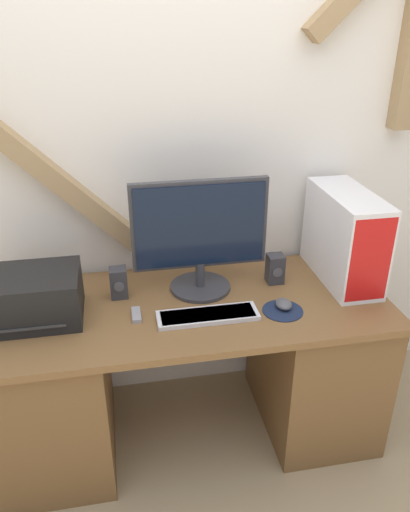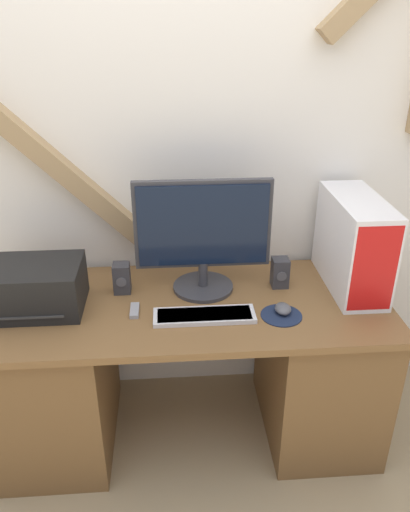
{
  "view_description": "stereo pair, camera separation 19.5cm",
  "coord_description": "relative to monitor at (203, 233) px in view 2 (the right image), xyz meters",
  "views": [
    {
      "loc": [
        -0.26,
        -1.38,
        1.78
      ],
      "look_at": [
        0.07,
        0.34,
        0.91
      ],
      "focal_mm": 35.0,
      "sensor_mm": 36.0,
      "label": 1
    },
    {
      "loc": [
        -0.06,
        -1.4,
        1.78
      ],
      "look_at": [
        0.07,
        0.34,
        0.91
      ],
      "focal_mm": 35.0,
      "sensor_mm": 36.0,
      "label": 2
    }
  ],
  "objects": [
    {
      "name": "desk",
      "position": [
        -0.07,
        -0.11,
        -0.6
      ],
      "size": [
        1.65,
        0.69,
        0.7
      ],
      "color": "brown",
      "rests_on": "ground_plane"
    },
    {
      "name": "mouse",
      "position": [
        0.3,
        -0.22,
        -0.24
      ],
      "size": [
        0.06,
        0.08,
        0.03
      ],
      "color": "#4C4C51",
      "rests_on": "mousepad"
    },
    {
      "name": "remote_control",
      "position": [
        -0.28,
        -0.17,
        -0.25
      ],
      "size": [
        0.03,
        0.1,
        0.02
      ],
      "color": "gray",
      "rests_on": "desk"
    },
    {
      "name": "ground_plane",
      "position": [
        -0.07,
        -0.46,
        -0.96
      ],
      "size": [
        12.0,
        12.0,
        0.0
      ],
      "primitive_type": "plane",
      "color": "#9E8966"
    },
    {
      "name": "mousepad",
      "position": [
        0.29,
        -0.24,
        -0.26
      ],
      "size": [
        0.16,
        0.16,
        0.0
      ],
      "color": "#19233D",
      "rests_on": "desk"
    },
    {
      "name": "keyboard",
      "position": [
        -0.01,
        -0.23,
        -0.25
      ],
      "size": [
        0.4,
        0.12,
        0.02
      ],
      "color": "silver",
      "rests_on": "desk"
    },
    {
      "name": "computer_tower",
      "position": [
        0.63,
        -0.02,
        -0.06
      ],
      "size": [
        0.19,
        0.48,
        0.4
      ],
      "color": "white",
      "rests_on": "desk"
    },
    {
      "name": "monitor",
      "position": [
        0.0,
        0.0,
        0.0
      ],
      "size": [
        0.56,
        0.26,
        0.48
      ],
      "color": "#333338",
      "rests_on": "desk"
    },
    {
      "name": "wall_back",
      "position": [
        -0.06,
        0.28,
        0.39
      ],
      "size": [
        6.4,
        0.13,
        2.7
      ],
      "color": "white",
      "rests_on": "ground_plane"
    },
    {
      "name": "speaker_left",
      "position": [
        -0.34,
        -0.0,
        -0.2
      ],
      "size": [
        0.07,
        0.07,
        0.13
      ],
      "color": "#2D2D33",
      "rests_on": "desk"
    },
    {
      "name": "speaker_right",
      "position": [
        0.33,
        -0.01,
        -0.2
      ],
      "size": [
        0.07,
        0.07,
        0.13
      ],
      "color": "#2D2D33",
      "rests_on": "desk"
    },
    {
      "name": "printer",
      "position": [
        -0.67,
        -0.11,
        -0.17
      ],
      "size": [
        0.36,
        0.28,
        0.19
      ],
      "color": "black",
      "rests_on": "desk"
    }
  ]
}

